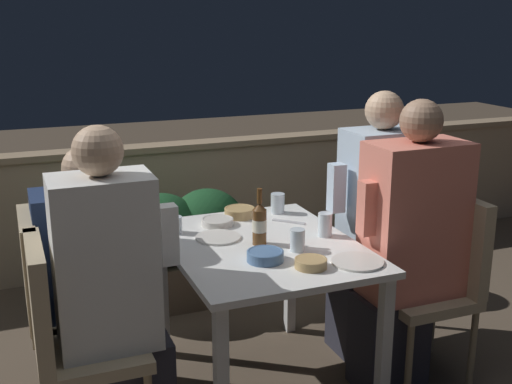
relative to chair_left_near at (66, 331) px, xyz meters
The scene contains 24 objects.
parapet_wall 2.09m from the chair_left_near, 65.03° to the left, with size 9.00×0.18×0.86m.
dining_table 0.90m from the chair_left_near, 10.69° to the left, with size 0.82×1.03×0.72m.
planter_hedge 1.41m from the chair_left_near, 61.33° to the left, with size 1.04×0.47×0.70m.
chair_left_near is the anchor object (origin of this frame).
person_white_polo 0.23m from the chair_left_near, ahead, with size 0.48×0.26×1.33m.
chair_left_far 0.36m from the chair_left_near, 91.81° to the left, with size 0.42×0.41×0.91m.
person_navy_jumper 0.41m from the chair_left_near, 62.35° to the left, with size 0.52×0.26×1.19m.
chair_right_near 1.71m from the chair_left_near, ahead, with size 0.42×0.41×0.91m.
person_coral_top 1.52m from the chair_left_near, ahead, with size 0.51×0.26×1.37m.
chair_right_far 1.78m from the chair_left_near, 10.38° to the left, with size 0.42×0.41×0.91m.
person_blue_shirt 1.60m from the chair_left_near, 11.64° to the left, with size 0.47×0.26×1.36m.
beer_bottle 0.93m from the chair_left_near, 10.73° to the left, with size 0.06×0.06×0.26m.
plate_0 1.19m from the chair_left_near, ahead, with size 0.22×0.22×0.01m.
plate_1 0.80m from the chair_left_near, 23.00° to the left, with size 0.21×0.21×0.01m.
bowl_0 0.94m from the chair_left_near, 32.25° to the left, with size 0.16×0.16×0.03m.
bowl_1 1.11m from the chair_left_near, 31.90° to the left, with size 0.15×0.15×0.05m.
bowl_2 0.99m from the chair_left_near, ahead, with size 0.13×0.13×0.04m.
bowl_3 0.84m from the chair_left_near, ahead, with size 0.15×0.15×0.05m.
glass_cup_0 1.29m from the chair_left_near, 26.60° to the left, with size 0.07×0.07×0.10m.
glass_cup_1 1.02m from the chair_left_near, ahead, with size 0.07×0.07×0.10m.
glass_cup_2 0.75m from the chair_left_near, 39.29° to the left, with size 0.07×0.07×0.08m.
glass_cup_3 1.22m from the chair_left_near, ahead, with size 0.07×0.07×0.11m.
fork_0 1.20m from the chair_left_near, 19.60° to the left, with size 0.13×0.14×0.01m.
potted_plant 2.13m from the chair_left_near, 27.61° to the left, with size 0.35×0.35×0.72m.
Camera 1 is at (-1.03, -2.50, 1.71)m, focal length 45.00 mm.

